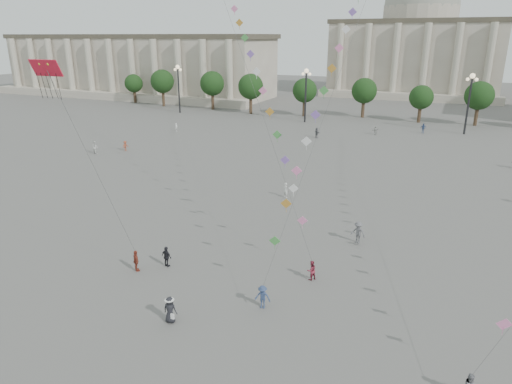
% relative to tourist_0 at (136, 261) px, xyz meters
% --- Properties ---
extents(ground, '(360.00, 360.00, 0.00)m').
position_rel_tourist_0_xyz_m(ground, '(7.31, -5.15, -0.84)').
color(ground, '#54524F').
rests_on(ground, ground).
extents(hall_west, '(84.00, 26.22, 17.20)m').
position_rel_tourist_0_xyz_m(hall_west, '(-67.69, 88.75, 7.59)').
color(hall_west, '#A19587').
rests_on(hall_west, ground).
extents(hall_central, '(48.30, 34.30, 35.50)m').
position_rel_tourist_0_xyz_m(hall_central, '(7.31, 124.07, 13.39)').
color(hall_central, '#A19587').
rests_on(hall_central, ground).
extents(tree_row, '(137.12, 5.12, 8.00)m').
position_rel_tourist_0_xyz_m(tree_row, '(7.31, 72.85, 4.55)').
color(tree_row, '#3B281D').
rests_on(tree_row, ground).
extents(lamp_post_far_west, '(2.00, 0.90, 10.65)m').
position_rel_tourist_0_xyz_m(lamp_post_far_west, '(-37.69, 64.85, 6.51)').
color(lamp_post_far_west, '#262628').
rests_on(lamp_post_far_west, ground).
extents(lamp_post_mid_west, '(2.00, 0.90, 10.65)m').
position_rel_tourist_0_xyz_m(lamp_post_mid_west, '(-7.69, 64.85, 6.51)').
color(lamp_post_mid_west, '#262628').
rests_on(lamp_post_mid_west, ground).
extents(lamp_post_mid_east, '(2.00, 0.90, 10.65)m').
position_rel_tourist_0_xyz_m(lamp_post_mid_east, '(22.31, 64.85, 6.51)').
color(lamp_post_mid_east, '#262628').
rests_on(lamp_post_mid_east, ground).
extents(person_crowd_0, '(1.13, 0.70, 1.79)m').
position_rel_tourist_0_xyz_m(person_crowd_0, '(15.42, 62.85, 0.05)').
color(person_crowd_0, '#384E7F').
rests_on(person_crowd_0, ground).
extents(person_crowd_1, '(1.11, 1.01, 1.87)m').
position_rel_tourist_0_xyz_m(person_crowd_1, '(-28.41, 27.09, 0.10)').
color(person_crowd_1, silver).
rests_on(person_crowd_1, ground).
extents(person_crowd_2, '(0.82, 1.11, 1.54)m').
position_rel_tourist_0_xyz_m(person_crowd_2, '(-25.37, 30.28, -0.07)').
color(person_crowd_2, '#994229').
rests_on(person_crowd_2, ground).
extents(person_crowd_4, '(1.28, 1.44, 1.58)m').
position_rel_tourist_0_xyz_m(person_crowd_4, '(7.72, 57.96, -0.05)').
color(person_crowd_4, '#B1B1AD').
rests_on(person_crowd_4, ground).
extents(person_crowd_6, '(1.39, 0.99, 1.94)m').
position_rel_tourist_0_xyz_m(person_crowd_6, '(14.18, 11.58, 0.13)').
color(person_crowd_6, '#5B5A5F').
rests_on(person_crowd_6, ground).
extents(person_crowd_10, '(0.37, 0.56, 1.54)m').
position_rel_tourist_0_xyz_m(person_crowd_10, '(-26.48, 46.19, -0.07)').
color(person_crowd_10, silver).
rests_on(person_crowd_10, ground).
extents(person_crowd_12, '(1.57, 1.50, 1.78)m').
position_rel_tourist_0_xyz_m(person_crowd_12, '(-1.14, 51.23, 0.05)').
color(person_crowd_12, '#5E5E63').
rests_on(person_crowd_12, ground).
extents(person_crowd_13, '(0.73, 0.66, 1.68)m').
position_rel_tourist_0_xyz_m(person_crowd_13, '(4.56, 20.05, 0.00)').
color(person_crowd_13, silver).
rests_on(person_crowd_13, ground).
extents(tourist_0, '(1.02, 0.94, 1.68)m').
position_rel_tourist_0_xyz_m(tourist_0, '(0.00, 0.00, 0.00)').
color(tourist_0, maroon).
rests_on(tourist_0, ground).
extents(tourist_4, '(1.03, 0.61, 1.65)m').
position_rel_tourist_0_xyz_m(tourist_4, '(1.68, 1.51, -0.01)').
color(tourist_4, black).
rests_on(tourist_4, ground).
extents(kite_flyer_0, '(0.90, 0.91, 1.49)m').
position_rel_tourist_0_xyz_m(kite_flyer_0, '(12.39, 4.03, -0.10)').
color(kite_flyer_0, maroon).
rests_on(kite_flyer_0, ground).
extents(kite_flyer_1, '(1.12, 0.76, 1.60)m').
position_rel_tourist_0_xyz_m(kite_flyer_1, '(10.57, -0.74, -0.04)').
color(kite_flyer_1, navy).
rests_on(kite_flyer_1, ground).
extents(hat_person, '(0.91, 0.66, 1.73)m').
position_rel_tourist_0_xyz_m(hat_person, '(5.97, -4.44, 0.06)').
color(hat_person, black).
rests_on(hat_person, ground).
extents(dragon_kite, '(2.57, 1.86, 14.14)m').
position_rel_tourist_0_xyz_m(dragon_kite, '(-2.88, -3.07, 13.29)').
color(dragon_kite, red).
rests_on(dragon_kite, ground).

